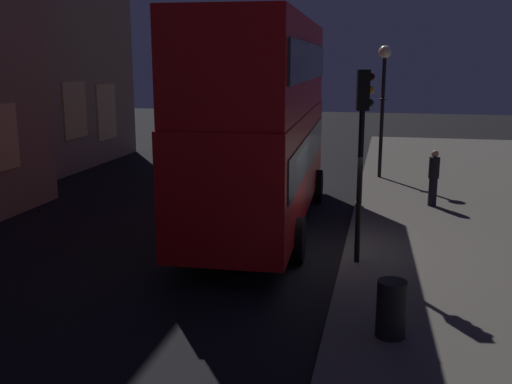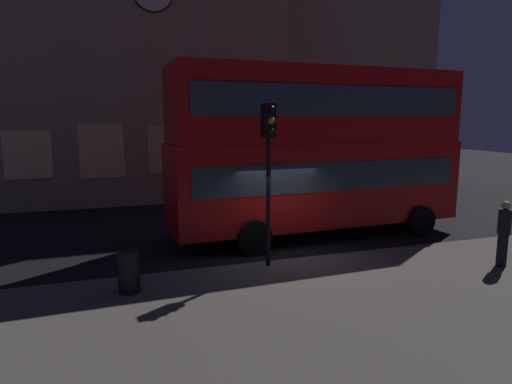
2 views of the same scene
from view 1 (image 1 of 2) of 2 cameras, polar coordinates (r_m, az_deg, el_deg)
ground_plane at (r=14.38m, az=6.40°, el=-5.89°), size 80.00×80.00×0.00m
double_decker_bus at (r=15.92m, az=0.51°, el=7.35°), size 10.05×3.20×5.56m
traffic_light_near_kerb at (r=12.88m, az=10.21°, el=6.20°), size 0.35×0.38×4.23m
street_lamp at (r=22.99m, az=12.17°, el=10.21°), size 0.47×0.47×4.95m
pedestrian at (r=18.99m, az=16.71°, el=1.39°), size 0.32×0.32×1.74m
litter_bin at (r=10.02m, az=12.88°, el=-10.90°), size 0.49×0.49×0.95m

